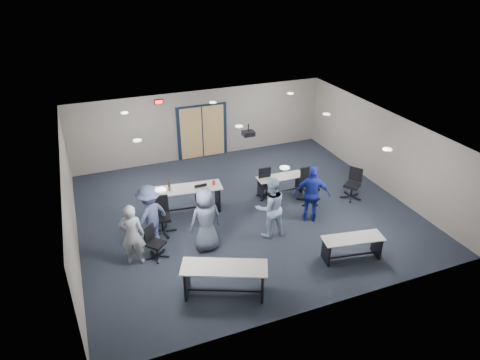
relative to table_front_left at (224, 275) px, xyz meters
name	(u,v)px	position (x,y,z in m)	size (l,w,h in m)	color
floor	(245,211)	(1.84, 3.28, -0.55)	(10.00, 10.00, 0.00)	black
back_wall	(202,124)	(1.84, 7.78, 0.80)	(10.00, 0.04, 2.70)	gray
front_wall	(324,261)	(1.84, -1.22, 0.80)	(10.00, 0.04, 2.70)	gray
left_wall	(70,204)	(-3.16, 3.28, 0.80)	(0.04, 9.00, 2.70)	gray
right_wall	(382,149)	(6.84, 3.28, 0.80)	(0.04, 9.00, 2.70)	gray
ceiling	(245,131)	(1.84, 3.28, 2.15)	(10.00, 9.00, 0.04)	white
double_door	(202,132)	(1.84, 7.74, 0.50)	(2.00, 0.07, 2.20)	black
exit_sign	(159,102)	(0.24, 7.72, 1.90)	(0.32, 0.07, 0.18)	black
ceiling_projector	(248,133)	(2.14, 3.78, 1.85)	(0.35, 0.32, 0.37)	black
ceiling_can_lights	(242,129)	(1.84, 3.53, 2.12)	(6.24, 5.74, 0.02)	white
table_front_left	(224,275)	(0.00, 0.00, 0.00)	(2.10, 1.41, 0.81)	beige
table_front_right	(352,244)	(3.58, 0.06, -0.11)	(1.68, 0.81, 0.65)	beige
table_back_left	(189,195)	(0.22, 3.93, 0.03)	(2.12, 0.93, 1.14)	beige
table_back_right	(280,182)	(3.37, 3.89, -0.11)	(1.61, 0.58, 0.65)	beige
chair_back_a	(162,216)	(-0.82, 3.05, 0.00)	(0.70, 0.70, 1.11)	black
chair_back_b	(203,200)	(0.60, 3.64, -0.09)	(0.58, 0.58, 0.93)	black
chair_back_c	(267,184)	(2.84, 3.82, -0.05)	(0.63, 0.63, 1.00)	black
chair_back_d	(310,186)	(4.01, 3.06, 0.02)	(0.72, 0.72, 1.15)	black
chair_loose_left	(156,243)	(-1.21, 1.99, -0.09)	(0.58, 0.58, 0.92)	black
chair_loose_right	(352,184)	(5.44, 2.77, -0.04)	(0.65, 0.65, 1.03)	black
person_gray	(132,235)	(-1.78, 1.97, 0.32)	(0.64, 0.42, 1.75)	#9EA5AC
person_plaid	(206,220)	(0.15, 1.89, 0.36)	(0.89, 0.58, 1.83)	slate
person_lightblue	(271,207)	(2.03, 1.84, 0.36)	(0.89, 0.69, 1.83)	#B0CCE9
person_navy	(312,194)	(3.50, 2.09, 0.34)	(1.05, 0.44, 1.80)	#1C2A9D
person_back	(150,216)	(-1.20, 2.65, 0.35)	(1.17, 0.67, 1.81)	#485182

